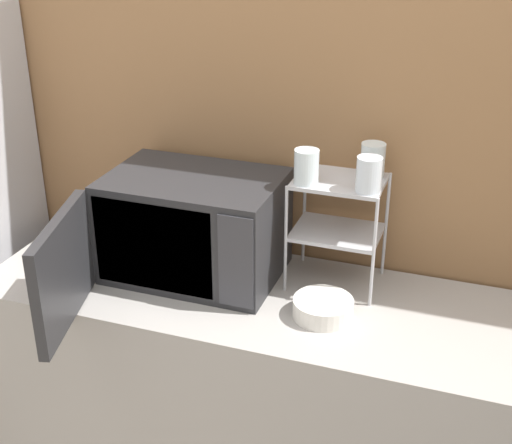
{
  "coord_description": "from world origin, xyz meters",
  "views": [
    {
      "loc": [
        0.63,
        -1.5,
        2.07
      ],
      "look_at": [
        -0.01,
        0.32,
        1.15
      ],
      "focal_mm": 50.0,
      "sensor_mm": 36.0,
      "label": 1
    }
  ],
  "objects_px": {
    "glass_back_right": "(373,160)",
    "glass_front_right": "(369,174)",
    "microwave": "(188,228)",
    "bowl": "(323,308)",
    "dish_rack": "(338,210)",
    "glass_front_left": "(306,167)"
  },
  "relations": [
    {
      "from": "glass_back_right",
      "to": "glass_front_right",
      "type": "distance_m",
      "value": 0.12
    },
    {
      "from": "microwave",
      "to": "bowl",
      "type": "bearing_deg",
      "value": -11.9
    },
    {
      "from": "dish_rack",
      "to": "glass_back_right",
      "type": "xyz_separation_m",
      "value": [
        0.08,
        0.06,
        0.15
      ]
    },
    {
      "from": "microwave",
      "to": "glass_front_right",
      "type": "bearing_deg",
      "value": 4.96
    },
    {
      "from": "glass_back_right",
      "to": "microwave",
      "type": "bearing_deg",
      "value": -162.76
    },
    {
      "from": "glass_front_right",
      "to": "bowl",
      "type": "distance_m",
      "value": 0.41
    },
    {
      "from": "microwave",
      "to": "dish_rack",
      "type": "relative_size",
      "value": 2.23
    },
    {
      "from": "microwave",
      "to": "glass_front_left",
      "type": "height_order",
      "value": "glass_front_left"
    },
    {
      "from": "microwave",
      "to": "glass_back_right",
      "type": "height_order",
      "value": "glass_back_right"
    },
    {
      "from": "glass_back_right",
      "to": "bowl",
      "type": "height_order",
      "value": "glass_back_right"
    },
    {
      "from": "dish_rack",
      "to": "bowl",
      "type": "bearing_deg",
      "value": -85.67
    },
    {
      "from": "glass_back_right",
      "to": "glass_front_right",
      "type": "height_order",
      "value": "same"
    },
    {
      "from": "glass_front_right",
      "to": "bowl",
      "type": "bearing_deg",
      "value": -118.7
    },
    {
      "from": "microwave",
      "to": "glass_front_right",
      "type": "xyz_separation_m",
      "value": [
        0.55,
        0.05,
        0.24
      ]
    },
    {
      "from": "dish_rack",
      "to": "microwave",
      "type": "bearing_deg",
      "value": -166.49
    },
    {
      "from": "glass_front_right",
      "to": "glass_front_left",
      "type": "bearing_deg",
      "value": 179.78
    },
    {
      "from": "glass_front_right",
      "to": "microwave",
      "type": "bearing_deg",
      "value": -175.04
    },
    {
      "from": "glass_front_left",
      "to": "glass_back_right",
      "type": "height_order",
      "value": "same"
    },
    {
      "from": "glass_front_left",
      "to": "glass_front_right",
      "type": "height_order",
      "value": "same"
    },
    {
      "from": "dish_rack",
      "to": "glass_front_left",
      "type": "xyz_separation_m",
      "value": [
        -0.09,
        -0.06,
        0.15
      ]
    },
    {
      "from": "glass_front_right",
      "to": "dish_rack",
      "type": "bearing_deg",
      "value": 147.42
    },
    {
      "from": "dish_rack",
      "to": "bowl",
      "type": "distance_m",
      "value": 0.31
    }
  ]
}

